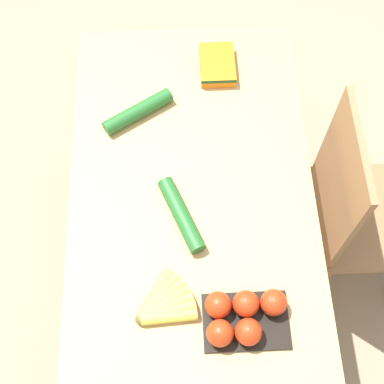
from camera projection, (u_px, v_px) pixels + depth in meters
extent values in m
plane|color=gray|center=(192.00, 271.00, 2.32)|extent=(12.00, 12.00, 0.00)
cube|color=tan|center=(192.00, 198.00, 1.66)|extent=(1.35, 0.76, 0.03)
cylinder|color=tan|center=(110.00, 108.00, 2.26)|extent=(0.06, 0.06, 0.72)
cylinder|color=tan|center=(260.00, 103.00, 2.28)|extent=(0.06, 0.06, 0.72)
cube|color=#8E6642|center=(372.00, 216.00, 1.96)|extent=(0.42, 0.40, 0.03)
cube|color=#8E6642|center=(339.00, 184.00, 1.71)|extent=(0.39, 0.02, 0.52)
cylinder|color=#8E6642|center=(320.00, 283.00, 2.08)|extent=(0.04, 0.04, 0.43)
cylinder|color=#8E6642|center=(307.00, 200.00, 2.24)|extent=(0.04, 0.04, 0.43)
sphere|color=brown|center=(141.00, 319.00, 1.46)|extent=(0.03, 0.03, 0.03)
cylinder|color=#DBCC47|center=(169.00, 316.00, 1.46)|extent=(0.05, 0.16, 0.04)
cylinder|color=#DBCC47|center=(168.00, 312.00, 1.47)|extent=(0.07, 0.16, 0.04)
cylinder|color=#DBCC47|center=(167.00, 308.00, 1.47)|extent=(0.09, 0.16, 0.04)
cylinder|color=#DBCC47|center=(165.00, 304.00, 1.48)|extent=(0.11, 0.15, 0.04)
cylinder|color=#DBCC47|center=(162.00, 300.00, 1.48)|extent=(0.13, 0.14, 0.04)
cylinder|color=#DBCC47|center=(159.00, 297.00, 1.49)|extent=(0.14, 0.13, 0.04)
cylinder|color=#DBCC47|center=(155.00, 295.00, 1.49)|extent=(0.15, 0.11, 0.04)
cube|color=black|center=(246.00, 321.00, 1.47)|extent=(0.16, 0.24, 0.01)
sphere|color=red|center=(218.00, 305.00, 1.45)|extent=(0.07, 0.07, 0.07)
sphere|color=red|center=(220.00, 333.00, 1.42)|extent=(0.07, 0.07, 0.07)
sphere|color=red|center=(246.00, 304.00, 1.45)|extent=(0.07, 0.07, 0.07)
sphere|color=red|center=(248.00, 332.00, 1.42)|extent=(0.07, 0.07, 0.07)
sphere|color=red|center=(274.00, 303.00, 1.45)|extent=(0.07, 0.07, 0.07)
cube|color=orange|center=(217.00, 65.00, 1.85)|extent=(0.17, 0.12, 0.04)
cube|color=#19471E|center=(217.00, 62.00, 1.83)|extent=(0.17, 0.12, 0.01)
cylinder|color=#236028|center=(181.00, 215.00, 1.59)|extent=(0.25, 0.14, 0.05)
cylinder|color=#236028|center=(138.00, 111.00, 1.76)|extent=(0.17, 0.24, 0.05)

